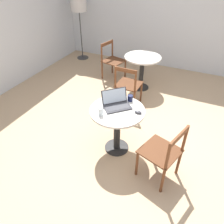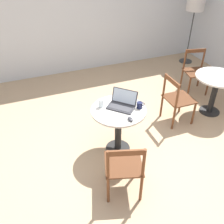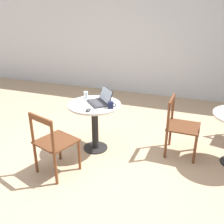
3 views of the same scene
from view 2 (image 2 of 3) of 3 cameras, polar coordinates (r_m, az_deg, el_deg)
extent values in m
plane|color=tan|center=(3.63, 5.04, -11.31)|extent=(16.00, 16.00, 0.00)
cube|color=silver|center=(5.71, -9.52, 21.77)|extent=(9.40, 0.06, 2.70)
cylinder|color=black|center=(3.81, 1.34, -8.22)|extent=(0.36, 0.36, 0.02)
cylinder|color=black|center=(3.58, 1.41, -4.20)|extent=(0.10, 0.10, 0.67)
cylinder|color=silver|center=(3.37, 1.50, 0.41)|extent=(0.75, 0.75, 0.03)
cylinder|color=black|center=(4.91, 21.32, 0.22)|extent=(0.36, 0.36, 0.02)
cylinder|color=black|center=(4.73, 22.20, 3.65)|extent=(0.10, 0.10, 0.67)
cylinder|color=silver|center=(4.58, 23.16, 7.38)|extent=(0.75, 0.75, 0.03)
cylinder|color=brown|center=(3.29, -1.26, -12.08)|extent=(0.04, 0.04, 0.42)
cylinder|color=brown|center=(3.32, 5.58, -11.70)|extent=(0.04, 0.04, 0.42)
cylinder|color=brown|center=(3.04, -0.89, -17.43)|extent=(0.04, 0.04, 0.42)
cylinder|color=brown|center=(3.07, 6.67, -16.94)|extent=(0.04, 0.04, 0.42)
cube|color=#562F1A|center=(3.01, 2.64, -11.72)|extent=(0.55, 0.55, 0.02)
cylinder|color=brown|center=(2.71, -0.97, -11.93)|extent=(0.04, 0.04, 0.39)
cylinder|color=brown|center=(2.75, 7.28, -11.44)|extent=(0.04, 0.04, 0.39)
cube|color=brown|center=(2.61, 3.30, -9.29)|extent=(0.40, 0.15, 0.07)
cylinder|color=brown|center=(5.31, 21.01, 5.58)|extent=(0.04, 0.04, 0.42)
cylinder|color=brown|center=(5.14, 17.19, 5.40)|extent=(0.04, 0.04, 0.42)
cylinder|color=brown|center=(5.61, 19.30, 7.55)|extent=(0.04, 0.04, 0.42)
cylinder|color=brown|center=(5.44, 15.62, 7.43)|extent=(0.04, 0.04, 0.42)
cube|color=#562F1A|center=(5.27, 18.72, 8.62)|extent=(0.53, 0.53, 0.02)
cylinder|color=brown|center=(5.44, 20.17, 11.52)|extent=(0.04, 0.04, 0.39)
cylinder|color=brown|center=(5.27, 16.36, 11.53)|extent=(0.04, 0.04, 0.39)
cube|color=brown|center=(5.29, 18.62, 13.12)|extent=(0.41, 0.12, 0.07)
cylinder|color=brown|center=(4.62, 15.40, 2.24)|extent=(0.04, 0.04, 0.42)
cylinder|color=brown|center=(4.37, 18.15, -0.36)|extent=(0.04, 0.04, 0.42)
cylinder|color=brown|center=(4.43, 11.25, 1.33)|extent=(0.04, 0.04, 0.42)
cylinder|color=brown|center=(4.17, 13.89, -1.45)|extent=(0.04, 0.04, 0.42)
cube|color=#562F1A|center=(4.28, 15.11, 2.93)|extent=(0.45, 0.45, 0.02)
cylinder|color=brown|center=(4.21, 11.91, 6.16)|extent=(0.04, 0.04, 0.39)
cylinder|color=brown|center=(3.94, 14.75, 3.55)|extent=(0.04, 0.04, 0.39)
cube|color=brown|center=(4.00, 13.59, 6.90)|extent=(0.03, 0.42, 0.07)
cylinder|color=#333333|center=(6.82, 16.45, 11.11)|extent=(0.32, 0.32, 0.02)
cylinder|color=#333333|center=(6.60, 17.36, 16.03)|extent=(0.02, 0.02, 1.25)
cylinder|color=silver|center=(6.42, 18.62, 22.42)|extent=(0.41, 0.41, 0.30)
cube|color=#2D2D33|center=(3.38, 2.00, 1.01)|extent=(0.40, 0.40, 0.02)
cube|color=#38383D|center=(3.36, 1.87, 0.98)|extent=(0.29, 0.30, 0.00)
cube|color=#2D2D33|center=(3.43, 2.90, 3.61)|extent=(0.30, 0.31, 0.19)
cube|color=silver|center=(3.42, 2.87, 3.59)|extent=(0.27, 0.28, 0.17)
ellipsoid|color=#2D2D33|center=(3.16, 4.18, -1.66)|extent=(0.06, 0.10, 0.03)
cylinder|color=#141938|center=(3.38, 6.31, 1.54)|extent=(0.08, 0.08, 0.09)
torus|color=#141938|center=(3.40, 7.07, 1.78)|extent=(0.05, 0.01, 0.05)
cylinder|color=silver|center=(3.39, -2.58, 2.00)|extent=(0.06, 0.06, 0.11)
camera|label=1|loc=(1.95, -58.22, 13.46)|focal=35.00mm
camera|label=3|loc=(2.61, 72.17, -5.84)|focal=40.00mm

